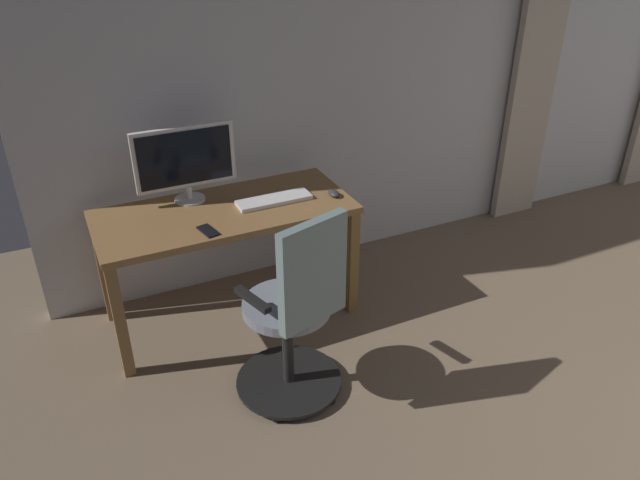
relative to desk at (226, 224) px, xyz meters
The scene contains 8 objects.
back_room_partition 2.28m from the desk, 167.27° to the right, with size 6.27×0.10×2.86m, color silver.
curtain_right_panel 2.65m from the desk, behind, with size 0.39×0.06×2.54m, color #BDB19F.
desk is the anchor object (origin of this frame).
office_chair 0.84m from the desk, 95.62° to the left, with size 0.56×0.56×1.08m.
computer_monitor 0.43m from the desk, 54.23° to the right, with size 0.58×0.18×0.45m.
computer_keyboard 0.31m from the desk, behind, with size 0.44×0.13×0.02m, color white.
computer_mouse 0.66m from the desk, 169.81° to the left, with size 0.06×0.10×0.04m, color #333338.
cell_phone_by_monitor 0.29m from the desk, 53.87° to the left, with size 0.07×0.14×0.01m, color black.
Camera 1 is at (2.94, 0.29, 2.29)m, focal length 34.15 mm.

